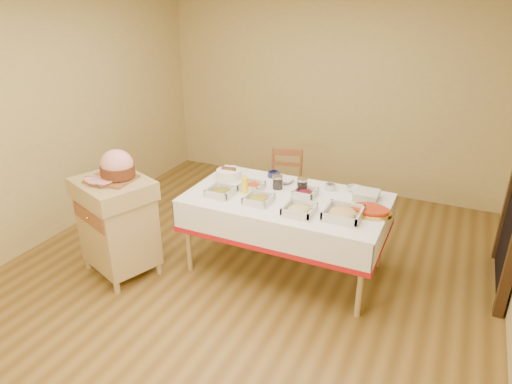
% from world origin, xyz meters
% --- Properties ---
extents(room_shell, '(5.00, 5.00, 5.00)m').
position_xyz_m(room_shell, '(0.00, 0.00, 1.30)').
color(room_shell, brown).
rests_on(room_shell, ground).
extents(dining_table, '(1.82, 1.02, 0.76)m').
position_xyz_m(dining_table, '(0.30, 0.30, 0.60)').
color(dining_table, tan).
rests_on(dining_table, ground).
extents(butcher_cart, '(0.82, 0.76, 0.95)m').
position_xyz_m(butcher_cart, '(-1.10, -0.41, 0.54)').
color(butcher_cart, tan).
rests_on(butcher_cart, ground).
extents(dining_chair, '(0.46, 0.44, 0.84)m').
position_xyz_m(dining_chair, '(-0.08, 1.24, 0.43)').
color(dining_chair, brown).
rests_on(dining_chair, ground).
extents(ham_on_board, '(0.42, 0.40, 0.28)m').
position_xyz_m(ham_on_board, '(-1.05, -0.38, 1.07)').
color(ham_on_board, brown).
rests_on(ham_on_board, butcher_cart).
extents(serving_dish_a, '(0.24, 0.23, 0.10)m').
position_xyz_m(serving_dish_a, '(-0.27, 0.09, 0.79)').
color(serving_dish_a, silver).
rests_on(serving_dish_a, dining_table).
extents(serving_dish_b, '(0.23, 0.23, 0.09)m').
position_xyz_m(serving_dish_b, '(0.11, 0.09, 0.79)').
color(serving_dish_b, silver).
rests_on(serving_dish_b, dining_table).
extents(serving_dish_c, '(0.25, 0.25, 0.10)m').
position_xyz_m(serving_dish_c, '(0.52, 0.04, 0.79)').
color(serving_dish_c, silver).
rests_on(serving_dish_c, dining_table).
extents(serving_dish_d, '(0.30, 0.30, 0.11)m').
position_xyz_m(serving_dish_d, '(0.87, 0.12, 0.80)').
color(serving_dish_d, silver).
rests_on(serving_dish_d, dining_table).
extents(serving_dish_e, '(0.21, 0.20, 0.10)m').
position_xyz_m(serving_dish_e, '(-0.06, 0.33, 0.79)').
color(serving_dish_e, silver).
rests_on(serving_dish_e, dining_table).
extents(serving_dish_f, '(0.21, 0.20, 0.10)m').
position_xyz_m(serving_dish_f, '(0.44, 0.40, 0.79)').
color(serving_dish_f, silver).
rests_on(serving_dish_f, dining_table).
extents(small_bowl_left, '(0.13, 0.13, 0.06)m').
position_xyz_m(small_bowl_left, '(-0.44, 0.62, 0.79)').
color(small_bowl_left, silver).
rests_on(small_bowl_left, dining_table).
extents(small_bowl_mid, '(0.13, 0.13, 0.05)m').
position_xyz_m(small_bowl_mid, '(-0.00, 0.71, 0.79)').
color(small_bowl_mid, navy).
rests_on(small_bowl_mid, dining_table).
extents(small_bowl_right, '(0.11, 0.11, 0.05)m').
position_xyz_m(small_bowl_right, '(0.61, 0.64, 0.79)').
color(small_bowl_right, silver).
rests_on(small_bowl_right, dining_table).
extents(bowl_white_imported, '(0.17, 0.17, 0.04)m').
position_xyz_m(bowl_white_imported, '(0.16, 0.62, 0.78)').
color(bowl_white_imported, silver).
rests_on(bowl_white_imported, dining_table).
extents(bowl_small_imported, '(0.16, 0.16, 0.04)m').
position_xyz_m(bowl_small_imported, '(0.82, 0.70, 0.78)').
color(bowl_small_imported, silver).
rests_on(bowl_small_imported, dining_table).
extents(preserve_jar_left, '(0.10, 0.10, 0.13)m').
position_xyz_m(preserve_jar_left, '(0.15, 0.45, 0.82)').
color(preserve_jar_left, silver).
rests_on(preserve_jar_left, dining_table).
extents(preserve_jar_right, '(0.10, 0.10, 0.13)m').
position_xyz_m(preserve_jar_right, '(0.38, 0.48, 0.82)').
color(preserve_jar_right, silver).
rests_on(preserve_jar_right, dining_table).
extents(mustard_bottle, '(0.06, 0.06, 0.20)m').
position_xyz_m(mustard_bottle, '(-0.09, 0.22, 0.85)').
color(mustard_bottle, yellow).
rests_on(mustard_bottle, dining_table).
extents(bread_basket, '(0.25, 0.25, 0.11)m').
position_xyz_m(bread_basket, '(-0.39, 0.48, 0.81)').
color(bread_basket, white).
rests_on(bread_basket, dining_table).
extents(plate_stack, '(0.21, 0.21, 0.08)m').
position_xyz_m(plate_stack, '(0.97, 0.57, 0.80)').
color(plate_stack, silver).
rests_on(plate_stack, dining_table).
extents(brass_platter, '(0.38, 0.27, 0.05)m').
position_xyz_m(brass_platter, '(1.06, 0.29, 0.78)').
color(brass_platter, gold).
rests_on(brass_platter, dining_table).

